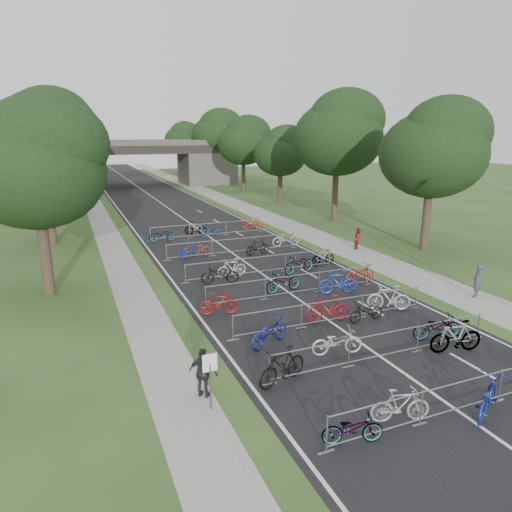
# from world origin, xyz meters

# --- Properties ---
(ground) EXTENTS (200.00, 200.00, 0.00)m
(ground) POSITION_xyz_m (0.00, 0.00, 0.00)
(ground) COLOR #28461E
(ground) RESTS_ON ground
(road) EXTENTS (11.00, 140.00, 0.01)m
(road) POSITION_xyz_m (0.00, 50.00, 0.01)
(road) COLOR black
(road) RESTS_ON ground
(sidewalk_right) EXTENTS (3.00, 140.00, 0.01)m
(sidewalk_right) POSITION_xyz_m (8.00, 50.00, 0.01)
(sidewalk_right) COLOR gray
(sidewalk_right) RESTS_ON ground
(sidewalk_left) EXTENTS (2.00, 140.00, 0.01)m
(sidewalk_left) POSITION_xyz_m (-7.50, 50.00, 0.01)
(sidewalk_left) COLOR gray
(sidewalk_left) RESTS_ON ground
(lane_markings) EXTENTS (0.12, 140.00, 0.00)m
(lane_markings) POSITION_xyz_m (0.00, 50.00, 0.00)
(lane_markings) COLOR silver
(lane_markings) RESTS_ON ground
(overpass_bridge) EXTENTS (31.00, 8.00, 7.05)m
(overpass_bridge) POSITION_xyz_m (0.00, 65.00, 3.53)
(overpass_bridge) COLOR #47453F
(overpass_bridge) RESTS_ON ground
(park_sign) EXTENTS (0.45, 0.06, 1.83)m
(park_sign) POSITION_xyz_m (-6.80, 3.00, 1.27)
(park_sign) COLOR #4C4C51
(park_sign) RESTS_ON ground
(tree_left_0) EXTENTS (6.72, 6.72, 10.25)m
(tree_left_0) POSITION_xyz_m (-11.39, 15.93, 6.49)
(tree_left_0) COLOR #33261C
(tree_left_0) RESTS_ON ground
(tree_right_0) EXTENTS (7.17, 7.17, 10.93)m
(tree_right_0) POSITION_xyz_m (13.11, 15.93, 6.92)
(tree_right_0) COLOR #33261C
(tree_right_0) RESTS_ON ground
(tree_left_1) EXTENTS (7.56, 7.56, 11.53)m
(tree_left_1) POSITION_xyz_m (-11.39, 27.93, 7.30)
(tree_left_1) COLOR #33261C
(tree_left_1) RESTS_ON ground
(tree_right_1) EXTENTS (8.18, 8.18, 12.47)m
(tree_right_1) POSITION_xyz_m (13.11, 27.93, 7.90)
(tree_right_1) COLOR #33261C
(tree_right_1) RESTS_ON ground
(tree_left_2) EXTENTS (8.40, 8.40, 12.81)m
(tree_left_2) POSITION_xyz_m (-11.39, 39.93, 8.12)
(tree_left_2) COLOR #33261C
(tree_left_2) RESTS_ON ground
(tree_right_2) EXTENTS (6.16, 6.16, 9.39)m
(tree_right_2) POSITION_xyz_m (13.11, 39.93, 5.95)
(tree_right_2) COLOR #33261C
(tree_right_2) RESTS_ON ground
(tree_left_3) EXTENTS (6.72, 6.72, 10.25)m
(tree_left_3) POSITION_xyz_m (-11.39, 51.93, 6.49)
(tree_left_3) COLOR #33261C
(tree_left_3) RESTS_ON ground
(tree_right_3) EXTENTS (7.17, 7.17, 10.93)m
(tree_right_3) POSITION_xyz_m (13.11, 51.93, 6.92)
(tree_right_3) COLOR #33261C
(tree_right_3) RESTS_ON ground
(tree_left_4) EXTENTS (7.56, 7.56, 11.53)m
(tree_left_4) POSITION_xyz_m (-11.39, 63.93, 7.30)
(tree_left_4) COLOR #33261C
(tree_left_4) RESTS_ON ground
(tree_right_4) EXTENTS (8.18, 8.18, 12.47)m
(tree_right_4) POSITION_xyz_m (13.11, 63.93, 7.90)
(tree_right_4) COLOR #33261C
(tree_right_4) RESTS_ON ground
(tree_left_5) EXTENTS (8.40, 8.40, 12.81)m
(tree_left_5) POSITION_xyz_m (-11.39, 75.93, 8.12)
(tree_left_5) COLOR #33261C
(tree_left_5) RESTS_ON ground
(tree_right_5) EXTENTS (6.16, 6.16, 9.39)m
(tree_right_5) POSITION_xyz_m (13.11, 75.93, 5.95)
(tree_right_5) COLOR #33261C
(tree_right_5) RESTS_ON ground
(tree_left_6) EXTENTS (6.72, 6.72, 10.25)m
(tree_left_6) POSITION_xyz_m (-11.39, 87.93, 6.49)
(tree_left_6) COLOR #33261C
(tree_left_6) RESTS_ON ground
(tree_right_6) EXTENTS (7.17, 7.17, 10.93)m
(tree_right_6) POSITION_xyz_m (13.11, 87.93, 6.92)
(tree_right_6) COLOR #33261C
(tree_right_6) RESTS_ON ground
(barrier_row_0) EXTENTS (9.70, 0.08, 1.10)m
(barrier_row_0) POSITION_xyz_m (0.00, 0.00, 0.55)
(barrier_row_0) COLOR #919498
(barrier_row_0) RESTS_ON ground
(barrier_row_1) EXTENTS (9.70, 0.08, 1.10)m
(barrier_row_1) POSITION_xyz_m (0.00, 3.60, 0.55)
(barrier_row_1) COLOR #919498
(barrier_row_1) RESTS_ON ground
(barrier_row_2) EXTENTS (9.70, 0.08, 1.10)m
(barrier_row_2) POSITION_xyz_m (0.00, 7.20, 0.55)
(barrier_row_2) COLOR #919498
(barrier_row_2) RESTS_ON ground
(barrier_row_3) EXTENTS (9.70, 0.08, 1.10)m
(barrier_row_3) POSITION_xyz_m (0.00, 11.00, 0.55)
(barrier_row_3) COLOR #919498
(barrier_row_3) RESTS_ON ground
(barrier_row_4) EXTENTS (9.70, 0.08, 1.10)m
(barrier_row_4) POSITION_xyz_m (0.00, 15.00, 0.55)
(barrier_row_4) COLOR #919498
(barrier_row_4) RESTS_ON ground
(barrier_row_5) EXTENTS (9.70, 0.08, 1.10)m
(barrier_row_5) POSITION_xyz_m (0.00, 20.00, 0.55)
(barrier_row_5) COLOR #919498
(barrier_row_5) RESTS_ON ground
(barrier_row_6) EXTENTS (9.70, 0.08, 1.10)m
(barrier_row_6) POSITION_xyz_m (0.00, 26.00, 0.55)
(barrier_row_6) COLOR #919498
(barrier_row_6) RESTS_ON ground
(bike_0) EXTENTS (1.78, 1.01, 0.89)m
(bike_0) POSITION_xyz_m (-3.77, 0.07, 0.44)
(bike_0) COLOR #919498
(bike_0) RESTS_ON ground
(bike_1) EXTENTS (1.84, 0.97, 1.06)m
(bike_1) POSITION_xyz_m (-1.98, 0.34, 0.53)
(bike_1) COLOR #A5A5AD
(bike_1) RESTS_ON ground
(bike_2) EXTENTS (2.14, 1.67, 1.08)m
(bike_2) POSITION_xyz_m (0.63, -0.31, 0.54)
(bike_2) COLOR navy
(bike_2) RESTS_ON ground
(bike_4) EXTENTS (2.15, 1.24, 1.25)m
(bike_4) POSITION_xyz_m (-4.18, 3.53, 0.62)
(bike_4) COLOR black
(bike_4) RESTS_ON ground
(bike_5) EXTENTS (2.05, 1.06, 1.03)m
(bike_5) POSITION_xyz_m (-1.40, 4.60, 0.51)
(bike_5) COLOR #BAB8C1
(bike_5) RESTS_ON ground
(bike_6) EXTENTS (2.18, 1.02, 1.26)m
(bike_6) POSITION_xyz_m (2.83, 3.05, 0.63)
(bike_6) COLOR #919498
(bike_6) RESTS_ON ground
(bike_7) EXTENTS (2.13, 1.12, 1.06)m
(bike_7) POSITION_xyz_m (3.00, 4.20, 0.53)
(bike_7) COLOR #919498
(bike_7) RESTS_ON ground
(bike_8) EXTENTS (2.18, 1.55, 1.09)m
(bike_8) POSITION_xyz_m (-3.41, 6.31, 0.54)
(bike_8) COLOR navy
(bike_8) RESTS_ON ground
(bike_9) EXTENTS (2.11, 0.87, 1.23)m
(bike_9) POSITION_xyz_m (-0.13, 7.37, 0.62)
(bike_9) COLOR maroon
(bike_9) RESTS_ON ground
(bike_10) EXTENTS (1.79, 0.72, 0.93)m
(bike_10) POSITION_xyz_m (1.47, 6.75, 0.46)
(bike_10) COLOR black
(bike_10) RESTS_ON ground
(bike_11) EXTENTS (2.06, 1.40, 1.21)m
(bike_11) POSITION_xyz_m (3.25, 7.50, 0.61)
(bike_11) COLOR #AFAFB7
(bike_11) RESTS_ON ground
(bike_12) EXTENTS (1.83, 0.90, 1.06)m
(bike_12) POSITION_xyz_m (-4.26, 10.00, 0.53)
(bike_12) COLOR maroon
(bike_12) RESTS_ON ground
(bike_13) EXTENTS (2.24, 1.13, 1.12)m
(bike_13) POSITION_xyz_m (-0.20, 11.67, 0.56)
(bike_13) COLOR #919498
(bike_13) RESTS_ON ground
(bike_14) EXTENTS (2.15, 1.09, 1.24)m
(bike_14) POSITION_xyz_m (2.26, 10.32, 0.62)
(bike_14) COLOR #1C339C
(bike_14) RESTS_ON ground
(bike_15) EXTENTS (2.12, 0.98, 1.08)m
(bike_15) POSITION_xyz_m (4.30, 11.35, 0.54)
(bike_15) COLOR maroon
(bike_15) RESTS_ON ground
(bike_16) EXTENTS (2.20, 1.24, 1.10)m
(bike_16) POSITION_xyz_m (-2.86, 14.18, 0.55)
(bike_16) COLOR black
(bike_16) RESTS_ON ground
(bike_17) EXTENTS (1.86, 0.71, 1.09)m
(bike_17) POSITION_xyz_m (-1.84, 15.12, 0.54)
(bike_17) COLOR #B8B9C0
(bike_17) RESTS_ON ground
(bike_18) EXTENTS (2.27, 1.21, 1.13)m
(bike_18) POSITION_xyz_m (2.10, 14.29, 0.57)
(bike_18) COLOR #919498
(bike_18) RESTS_ON ground
(bike_19) EXTENTS (1.72, 0.63, 1.01)m
(bike_19) POSITION_xyz_m (4.30, 15.28, 0.51)
(bike_19) COLOR #919498
(bike_19) RESTS_ON ground
(bike_20) EXTENTS (1.76, 1.14, 1.03)m
(bike_20) POSITION_xyz_m (-3.12, 20.09, 0.52)
(bike_20) COLOR navy
(bike_20) RESTS_ON ground
(bike_21) EXTENTS (1.93, 0.71, 1.00)m
(bike_21) POSITION_xyz_m (-2.51, 20.29, 0.50)
(bike_21) COLOR maroon
(bike_21) RESTS_ON ground
(bike_22) EXTENTS (1.86, 0.76, 1.08)m
(bike_22) POSITION_xyz_m (1.44, 19.12, 0.54)
(bike_22) COLOR black
(bike_22) RESTS_ON ground
(bike_23) EXTENTS (2.15, 0.77, 1.13)m
(bike_23) POSITION_xyz_m (4.30, 20.62, 0.56)
(bike_23) COLOR #ADABB3
(bike_23) RESTS_ON ground
(bike_24) EXTENTS (2.05, 0.82, 1.06)m
(bike_24) POSITION_xyz_m (-3.81, 25.41, 0.53)
(bike_24) COLOR #919498
(bike_24) RESTS_ON ground
(bike_25) EXTENTS (1.87, 1.29, 1.10)m
(bike_25) POSITION_xyz_m (-0.80, 26.80, 0.55)
(bike_25) COLOR #919498
(bike_25) RESTS_ON ground
(bike_26) EXTENTS (1.72, 0.78, 0.87)m
(bike_26) POSITION_xyz_m (0.19, 25.74, 0.44)
(bike_26) COLOR navy
(bike_26) RESTS_ON ground
(bike_27) EXTENTS (1.79, 1.40, 1.08)m
(bike_27) POSITION_xyz_m (4.30, 27.02, 0.54)
(bike_27) COLOR #A02E17
(bike_27) RESTS_ON ground
(pedestrian_a) EXTENTS (0.74, 0.69, 1.69)m
(pedestrian_a) POSITION_xyz_m (8.49, 7.28, 0.85)
(pedestrian_a) COLOR #373651
(pedestrian_a) RESTS_ON ground
(pedestrian_b) EXTENTS (0.94, 0.88, 1.53)m
(pedestrian_b) POSITION_xyz_m (8.73, 17.86, 0.76)
(pedestrian_b) COLOR maroon
(pedestrian_b) RESTS_ON ground
(pedestrian_c) EXTENTS (0.99, 0.92, 1.64)m
(pedestrian_c) POSITION_xyz_m (-6.80, 3.75, 0.82)
(pedestrian_c) COLOR #232325
(pedestrian_c) RESTS_ON ground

